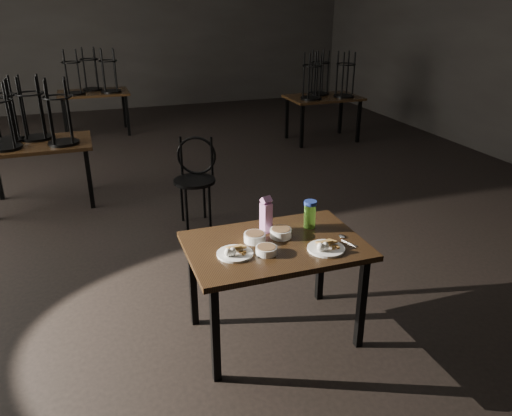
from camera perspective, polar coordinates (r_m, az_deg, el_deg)
name	(u,v)px	position (r m, az deg, el deg)	size (l,w,h in m)	color
main_table	(275,253)	(3.44, 2.20, -5.21)	(1.20, 0.80, 0.75)	black
plate_left	(235,252)	(3.25, -2.45, -5.04)	(0.24, 0.24, 0.08)	white
plate_right	(326,247)	(3.34, 8.01, -4.41)	(0.25, 0.25, 0.08)	white
bowl_near	(255,237)	(3.42, -0.14, -3.33)	(0.15, 0.15, 0.06)	white
bowl_far	(281,233)	(3.48, 2.85, -2.82)	(0.15, 0.15, 0.06)	white
bowl_big	(266,250)	(3.26, 1.19, -4.82)	(0.14, 0.14, 0.05)	white
juice_carton	(266,215)	(3.52, 1.16, -0.84)	(0.08, 0.08, 0.27)	#921A83
water_bottle	(310,214)	(3.61, 6.18, -0.67)	(0.10, 0.10, 0.20)	#78D53E
spoon	(343,237)	(3.53, 9.93, -3.32)	(0.06, 0.21, 0.01)	silver
bentwood_chair	(195,174)	(5.37, -6.95, 3.92)	(0.50, 0.49, 0.93)	black
bg_table_left	(33,139)	(6.28, -24.14, 7.24)	(1.20, 0.80, 1.48)	black
bg_table_right	(324,95)	(8.60, 7.77, 12.69)	(1.20, 0.80, 1.48)	black
bg_table_far	(93,90)	(9.42, -18.14, 12.68)	(1.20, 0.80, 1.48)	black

